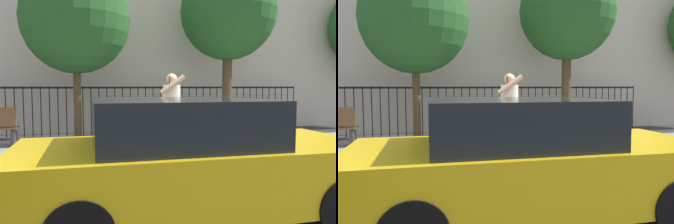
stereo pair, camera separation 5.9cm
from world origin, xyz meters
The scene contains 7 objects.
ground_plane centered at (0.00, 0.00, 0.00)m, with size 60.00×60.00×0.00m, color #333338.
sidewalk centered at (0.00, 2.20, 0.07)m, with size 28.00×4.40×0.15m, color gray.
iron_fence centered at (0.00, 5.90, 1.02)m, with size 12.03×0.04×1.60m.
taxi_yellow centered at (-0.27, -1.36, 0.70)m, with size 4.22×1.89×1.45m.
pedestrian_on_phone centered at (0.10, 1.17, 1.14)m, with size 0.50×0.68×1.70m.
street_tree_mid centered at (2.78, 4.66, 3.87)m, with size 2.96×2.96×5.37m.
street_tree_far centered at (-1.78, 4.55, 3.43)m, with size 2.99×2.99×4.93m.
Camera 1 is at (-1.46, -5.11, 1.60)m, focal length 35.49 mm.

